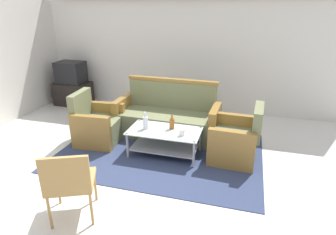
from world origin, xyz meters
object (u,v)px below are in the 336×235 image
couch (168,118)px  coffee_table (165,139)px  wicker_chair (69,180)px  tv_stand (73,94)px  armchair_right (236,141)px  television (71,72)px  bottle_clear (145,122)px  bottle_brown (172,124)px  armchair_left (98,125)px  cup (182,132)px

couch → coffee_table: bearing=104.0°
wicker_chair → tv_stand: bearing=98.7°
armchair_right → television: 4.14m
coffee_table → bottle_clear: bottle_clear is taller
coffee_table → couch: bearing=102.3°
couch → coffee_table: (0.16, -0.72, -0.04)m
bottle_brown → television: (-2.83, 1.66, 0.26)m
coffee_table → tv_stand: (-2.73, 1.74, -0.01)m
couch → bottle_brown: 0.70m
bottle_brown → armchair_left: bearing=177.6°
armchair_right → television: size_ratio=1.38×
armchair_right → coffee_table: size_ratio=0.77×
bottle_brown → cup: 0.28m
tv_stand → couch: bearing=-21.7°
couch → armchair_left: size_ratio=2.14×
tv_stand → armchair_right: bearing=-22.5°
armchair_right → wicker_chair: (-1.60, -1.84, 0.21)m
television → couch: bearing=160.2°
coffee_table → tv_stand: tv_stand is taller
couch → tv_stand: bearing=-20.0°
coffee_table → television: 3.28m
bottle_brown → armchair_right: bearing=4.9°
armchair_left → tv_stand: armchair_left is taller
tv_stand → television: 0.50m
armchair_left → cup: size_ratio=8.50×
armchair_right → bottle_brown: (-0.97, -0.08, 0.21)m
bottle_brown → coffee_table: bearing=-136.3°
bottle_brown → cup: bottle_brown is taller
armchair_left → cup: 1.55m
armchair_left → wicker_chair: size_ratio=1.01×
tv_stand → coffee_table: bearing=-32.5°
tv_stand → wicker_chair: size_ratio=0.95×
tv_stand → wicker_chair: wicker_chair is taller
tv_stand → wicker_chair: (2.20, -3.41, 0.23)m
couch → coffee_table: 0.74m
coffee_table → bottle_brown: (0.09, 0.09, 0.23)m
couch → bottle_clear: (-0.14, -0.74, 0.20)m
armchair_left → tv_stand: (-1.51, 1.60, -0.03)m
armchair_left → coffee_table: 1.23m
bottle_clear → bottle_brown: bearing=15.9°
television → coffee_table: bearing=149.4°
couch → bottle_brown: couch is taller
cup → coffee_table: bearing=160.2°
coffee_table → tv_stand: size_ratio=1.38×
coffee_table → bottle_clear: (-0.30, -0.02, 0.24)m
television → bottle_brown: bearing=151.5°
armchair_left → tv_stand: size_ratio=1.06×
armchair_right → wicker_chair: size_ratio=1.01×
television → wicker_chair: size_ratio=0.73×
bottle_clear → cup: size_ratio=2.76×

